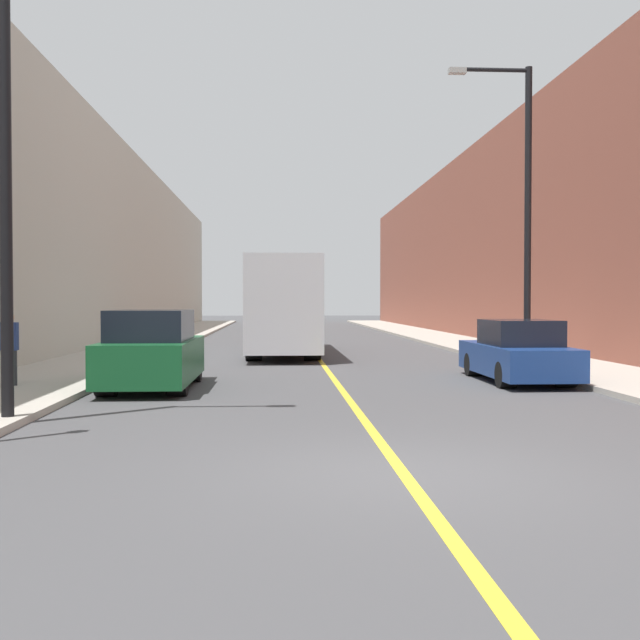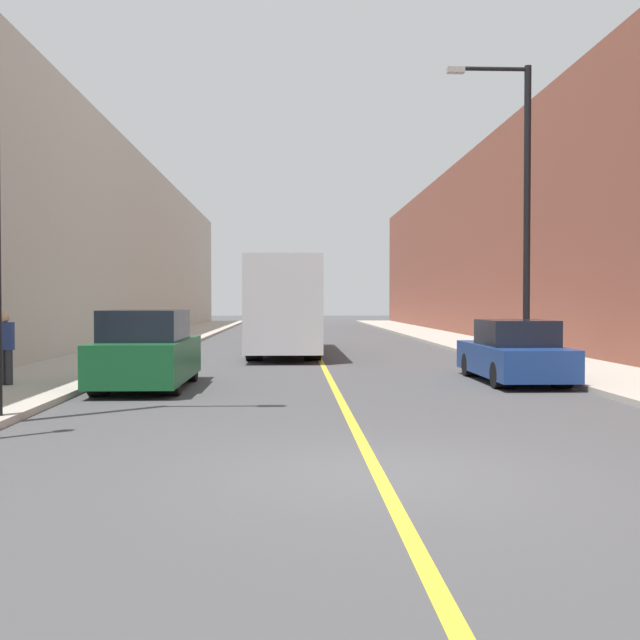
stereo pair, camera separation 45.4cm
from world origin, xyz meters
name	(u,v)px [view 1 (the left image)]	position (x,y,z in m)	size (l,w,h in m)	color
ground_plane	(403,473)	(0.00, 0.00, 0.00)	(200.00, 200.00, 0.00)	#474749
sidewalk_left	(165,340)	(-7.22, 30.00, 0.07)	(3.34, 72.00, 0.13)	#B2AA9E
sidewalk_right	(443,339)	(7.22, 30.00, 0.07)	(3.34, 72.00, 0.13)	#B2AA9E
building_row_left	(91,244)	(-10.89, 30.00, 4.92)	(4.00, 72.00, 9.85)	#B7B2A3
building_row_right	(513,241)	(10.89, 30.00, 5.17)	(4.00, 72.00, 10.34)	brown
road_center_line	(305,340)	(0.00, 30.00, 0.00)	(0.16, 72.00, 0.01)	gold
bus	(282,305)	(-1.26, 20.11, 1.89)	(2.54, 10.72, 3.53)	silver
parked_suv_left	(152,352)	(-4.32, 8.71, 0.84)	(1.90, 4.60, 1.81)	#145128
car_right_near	(517,354)	(4.54, 9.74, 0.70)	(1.80, 4.63, 1.55)	navy
street_lamp_left	(17,131)	(-5.65, 3.80, 4.76)	(2.45, 0.24, 8.22)	black
street_lamp_right	(522,199)	(5.66, 12.87, 5.00)	(2.45, 0.24, 8.68)	black
pedestrian	(9,348)	(-7.42, 8.40, 0.98)	(0.36, 0.23, 1.64)	#2D2D33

